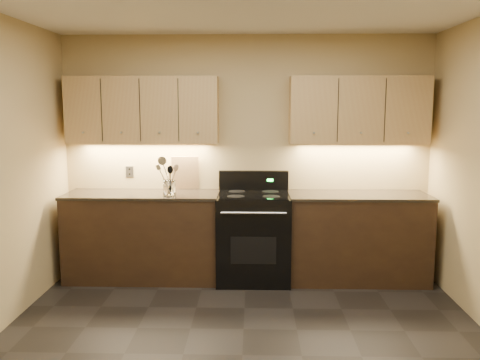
% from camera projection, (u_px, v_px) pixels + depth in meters
% --- Properties ---
extents(floor, '(4.00, 4.00, 0.00)m').
position_uv_depth(floor, '(242.00, 355.00, 3.79)').
color(floor, black).
rests_on(floor, ground).
extents(wall_back, '(4.00, 0.04, 2.60)m').
position_uv_depth(wall_back, '(246.00, 156.00, 5.58)').
color(wall_back, tan).
rests_on(wall_back, ground).
extents(counter_left, '(1.62, 0.62, 0.93)m').
position_uv_depth(counter_left, '(143.00, 236.00, 5.44)').
color(counter_left, black).
rests_on(counter_left, ground).
extents(counter_right, '(1.46, 0.62, 0.93)m').
position_uv_depth(counter_right, '(357.00, 237.00, 5.38)').
color(counter_right, black).
rests_on(counter_right, ground).
extents(stove, '(0.76, 0.68, 1.14)m').
position_uv_depth(stove, '(253.00, 236.00, 5.39)').
color(stove, black).
rests_on(stove, ground).
extents(upper_cab_left, '(1.60, 0.30, 0.70)m').
position_uv_depth(upper_cab_left, '(143.00, 110.00, 5.39)').
color(upper_cab_left, tan).
rests_on(upper_cab_left, wall_back).
extents(upper_cab_right, '(1.44, 0.30, 0.70)m').
position_uv_depth(upper_cab_right, '(359.00, 110.00, 5.33)').
color(upper_cab_right, tan).
rests_on(upper_cab_right, wall_back).
extents(outlet_plate, '(0.08, 0.01, 0.12)m').
position_uv_depth(outlet_plate, '(130.00, 172.00, 5.64)').
color(outlet_plate, '#B2B5BA').
rests_on(outlet_plate, wall_back).
extents(utensil_crock, '(0.15, 0.15, 0.16)m').
position_uv_depth(utensil_crock, '(169.00, 188.00, 5.23)').
color(utensil_crock, white).
rests_on(utensil_crock, counter_left).
extents(cutting_board, '(0.30, 0.11, 0.37)m').
position_uv_depth(cutting_board, '(185.00, 173.00, 5.59)').
color(cutting_board, tan).
rests_on(cutting_board, counter_left).
extents(wooden_spoon, '(0.16, 0.13, 0.32)m').
position_uv_depth(wooden_spoon, '(167.00, 179.00, 5.21)').
color(wooden_spoon, tan).
rests_on(wooden_spoon, utensil_crock).
extents(black_spoon, '(0.09, 0.14, 0.31)m').
position_uv_depth(black_spoon, '(170.00, 179.00, 5.23)').
color(black_spoon, black).
rests_on(black_spoon, utensil_crock).
extents(steel_spatula, '(0.23, 0.12, 0.35)m').
position_uv_depth(steel_spatula, '(171.00, 177.00, 5.22)').
color(steel_spatula, silver).
rests_on(steel_spatula, utensil_crock).
extents(steel_skimmer, '(0.20, 0.11, 0.40)m').
position_uv_depth(steel_skimmer, '(173.00, 175.00, 5.21)').
color(steel_skimmer, silver).
rests_on(steel_skimmer, utensil_crock).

